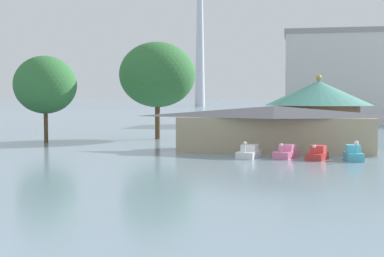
% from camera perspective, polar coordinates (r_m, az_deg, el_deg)
% --- Properties ---
extents(pedal_boat_white, '(2.09, 3.15, 1.55)m').
position_cam_1_polar(pedal_boat_white, '(47.55, 6.12, -2.59)').
color(pedal_boat_white, white).
rests_on(pedal_boat_white, ground).
extents(pedal_boat_pink, '(2.34, 3.22, 1.40)m').
position_cam_1_polar(pedal_boat_pink, '(47.82, 10.12, -2.57)').
color(pedal_boat_pink, pink).
rests_on(pedal_boat_pink, ground).
extents(pedal_boat_red, '(2.08, 2.79, 1.37)m').
position_cam_1_polar(pedal_boat_red, '(47.11, 13.34, -2.69)').
color(pedal_boat_red, red).
rests_on(pedal_boat_red, ground).
extents(pedal_boat_cyan, '(1.55, 2.46, 1.78)m').
position_cam_1_polar(pedal_boat_cyan, '(47.14, 16.98, -2.67)').
color(pedal_boat_cyan, '#4CB7CC').
rests_on(pedal_boat_cyan, ground).
extents(boathouse, '(20.35, 6.27, 4.53)m').
position_cam_1_polar(boathouse, '(53.22, 8.85, 0.09)').
color(boathouse, tan).
rests_on(boathouse, ground).
extents(green_roof_pavilion, '(12.49, 12.49, 8.00)m').
position_cam_1_polar(green_roof_pavilion, '(63.92, 13.43, 2.20)').
color(green_roof_pavilion, brown).
rests_on(green_roof_pavilion, ground).
extents(shoreline_tree_tall_left, '(7.30, 7.30, 10.22)m').
position_cam_1_polar(shoreline_tree_tall_left, '(64.52, -15.51, 4.55)').
color(shoreline_tree_tall_left, brown).
rests_on(shoreline_tree_tall_left, ground).
extents(shoreline_tree_mid, '(9.73, 9.73, 12.42)m').
position_cam_1_polar(shoreline_tree_mid, '(68.16, -3.75, 5.80)').
color(shoreline_tree_mid, brown).
rests_on(shoreline_tree_mid, ground).
extents(background_building_block, '(33.12, 12.85, 18.78)m').
position_cam_1_polar(background_building_block, '(113.64, 18.31, 5.28)').
color(background_building_block, silver).
rests_on(background_building_block, ground).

